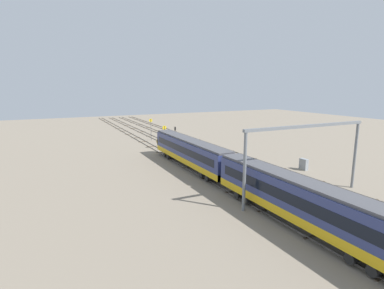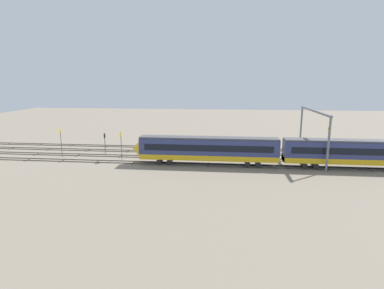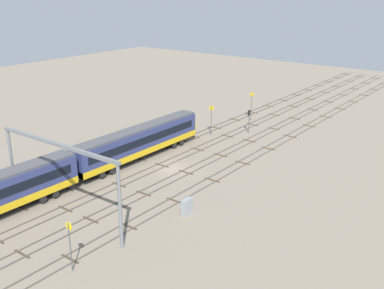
# 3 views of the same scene
# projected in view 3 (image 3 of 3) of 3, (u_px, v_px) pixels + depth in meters

# --- Properties ---
(ground_plane) EXTENTS (197.99, 197.99, 0.00)m
(ground_plane) POSITION_uv_depth(u_px,v_px,m) (174.00, 169.00, 65.89)
(ground_plane) COLOR gray
(track_near_foreground) EXTENTS (181.99, 2.40, 0.16)m
(track_near_foreground) POSITION_uv_depth(u_px,v_px,m) (212.00, 180.00, 62.10)
(track_near_foreground) COLOR #59544C
(track_near_foreground) RESTS_ON ground
(track_second_near) EXTENTS (181.99, 2.40, 0.16)m
(track_second_near) POSITION_uv_depth(u_px,v_px,m) (186.00, 172.00, 64.61)
(track_second_near) COLOR #59544C
(track_second_near) RESTS_ON ground
(track_middle) EXTENTS (181.99, 2.40, 0.16)m
(track_middle) POSITION_uv_depth(u_px,v_px,m) (162.00, 165.00, 67.12)
(track_middle) COLOR #59544C
(track_middle) RESTS_ON ground
(track_with_train) EXTENTS (181.99, 2.40, 0.16)m
(track_with_train) POSITION_uv_depth(u_px,v_px,m) (140.00, 159.00, 69.63)
(track_with_train) COLOR #59544C
(track_with_train) RESTS_ON ground
(overhead_gantry) EXTENTS (0.40, 18.69, 9.21)m
(overhead_gantry) POSITION_uv_depth(u_px,v_px,m) (58.00, 163.00, 49.11)
(overhead_gantry) COLOR slate
(overhead_gantry) RESTS_ON ground
(speed_sign_near_foreground) EXTENTS (0.14, 0.85, 5.55)m
(speed_sign_near_foreground) POSITION_uv_depth(u_px,v_px,m) (252.00, 103.00, 88.47)
(speed_sign_near_foreground) COLOR #4C4C51
(speed_sign_near_foreground) RESTS_ON ground
(speed_sign_mid_trackside) EXTENTS (0.14, 0.90, 5.25)m
(speed_sign_mid_trackside) POSITION_uv_depth(u_px,v_px,m) (211.00, 116.00, 79.81)
(speed_sign_mid_trackside) COLOR #4C4C51
(speed_sign_mid_trackside) RESTS_ON ground
(speed_sign_far_trackside) EXTENTS (0.14, 0.82, 4.98)m
(speed_sign_far_trackside) POSITION_uv_depth(u_px,v_px,m) (70.00, 240.00, 41.44)
(speed_sign_far_trackside) COLOR #4C4C51
(speed_sign_far_trackside) RESTS_ON ground
(signal_light_trackside_departure) EXTENTS (0.31, 0.32, 4.14)m
(signal_light_trackside_departure) POSITION_uv_depth(u_px,v_px,m) (249.00, 118.00, 81.17)
(signal_light_trackside_departure) COLOR #4C4C51
(signal_light_trackside_departure) RESTS_ON ground
(relay_cabinet) EXTENTS (1.49, 0.65, 1.89)m
(relay_cabinet) POSITION_uv_depth(u_px,v_px,m) (187.00, 207.00, 52.60)
(relay_cabinet) COLOR gray
(relay_cabinet) RESTS_ON ground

